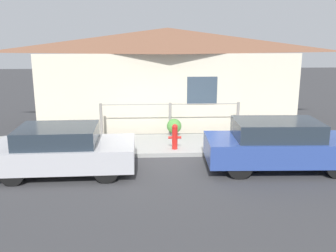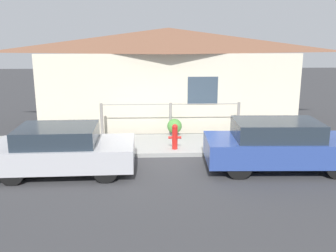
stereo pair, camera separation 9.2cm
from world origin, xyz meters
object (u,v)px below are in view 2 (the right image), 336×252
car_left (63,149)px  potted_plant_by_fence (73,134)px  fire_hydrant (175,136)px  car_right (280,145)px  potted_plant_near_hydrant (175,126)px

car_left → potted_plant_by_fence: (-0.22, 2.40, -0.22)m
car_left → fire_hydrant: bearing=25.6°
car_right → fire_hydrant: size_ratio=5.22×
car_right → potted_plant_by_fence: (-6.05, 2.40, -0.26)m
car_right → fire_hydrant: (-2.76, 1.57, -0.15)m
potted_plant_near_hydrant → potted_plant_by_fence: size_ratio=1.10×
car_left → fire_hydrant: (3.07, 1.57, -0.10)m
potted_plant_near_hydrant → potted_plant_by_fence: potted_plant_near_hydrant is taller
car_right → potted_plant_by_fence: bearing=160.5°
car_left → potted_plant_near_hydrant: size_ratio=6.09×
car_left → car_right: (5.83, 0.00, 0.05)m
fire_hydrant → car_right: bearing=-29.6°
fire_hydrant → potted_plant_near_hydrant: fire_hydrant is taller
potted_plant_near_hydrant → car_right: bearing=-49.2°
car_left → fire_hydrant: 3.45m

